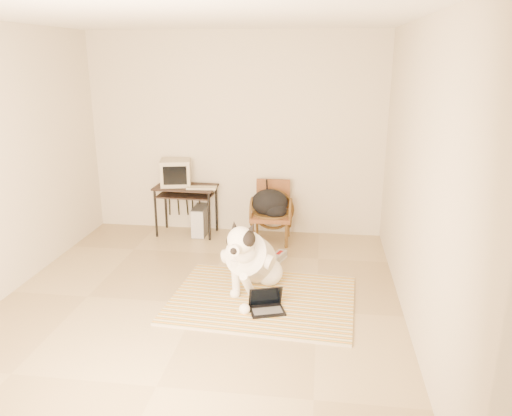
% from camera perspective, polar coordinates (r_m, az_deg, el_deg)
% --- Properties ---
extents(floor, '(4.50, 4.50, 0.00)m').
position_cam_1_polar(floor, '(5.11, -6.58, -10.80)').
color(floor, tan).
rests_on(floor, ground).
extents(ceiling, '(4.50, 4.50, 0.00)m').
position_cam_1_polar(ceiling, '(4.53, -7.80, 21.01)').
color(ceiling, white).
rests_on(ceiling, wall_back).
extents(wall_back, '(4.50, 0.00, 4.50)m').
position_cam_1_polar(wall_back, '(6.80, -2.39, 8.33)').
color(wall_back, beige).
rests_on(wall_back, floor).
extents(wall_front, '(4.50, 0.00, 4.50)m').
position_cam_1_polar(wall_front, '(2.62, -19.50, -6.95)').
color(wall_front, beige).
rests_on(wall_front, floor).
extents(wall_right, '(0.00, 4.50, 4.50)m').
position_cam_1_polar(wall_right, '(4.57, 17.99, 3.24)').
color(wall_right, beige).
rests_on(wall_right, floor).
extents(rug, '(1.91, 1.52, 0.02)m').
position_cam_1_polar(rug, '(5.13, 0.71, -10.39)').
color(rug, orange).
rests_on(rug, floor).
extents(dog, '(0.59, 1.20, 0.86)m').
position_cam_1_polar(dog, '(5.20, -0.55, -5.93)').
color(dog, white).
rests_on(dog, rug).
extents(laptop, '(0.38, 0.33, 0.23)m').
position_cam_1_polar(laptop, '(4.88, 1.21, -11.03)').
color(laptop, black).
rests_on(laptop, rug).
extents(computer_desk, '(0.84, 0.49, 0.68)m').
position_cam_1_polar(computer_desk, '(6.84, -8.05, 1.69)').
color(computer_desk, black).
rests_on(computer_desk, floor).
extents(crt_monitor, '(0.46, 0.45, 0.35)m').
position_cam_1_polar(crt_monitor, '(6.86, -9.16, 4.03)').
color(crt_monitor, tan).
rests_on(crt_monitor, computer_desk).
extents(desk_keyboard, '(0.40, 0.18, 0.03)m').
position_cam_1_polar(desk_keyboard, '(6.66, -6.23, 2.31)').
color(desk_keyboard, tan).
rests_on(desk_keyboard, computer_desk).
extents(pc_tower, '(0.18, 0.42, 0.39)m').
position_cam_1_polar(pc_tower, '(6.92, -6.36, -1.44)').
color(pc_tower, '#48484A').
rests_on(pc_tower, floor).
extents(rattan_chair, '(0.53, 0.51, 0.79)m').
position_cam_1_polar(rattan_chair, '(6.60, 1.80, -0.42)').
color(rattan_chair, brown).
rests_on(rattan_chair, floor).
extents(backpack, '(0.48, 0.42, 0.35)m').
position_cam_1_polar(backpack, '(6.49, 1.69, 0.47)').
color(backpack, black).
rests_on(backpack, rattan_chair).
extents(sneaker_left, '(0.13, 0.30, 0.10)m').
position_cam_1_polar(sneaker_left, '(6.17, -1.75, -5.15)').
color(sneaker_left, silver).
rests_on(sneaker_left, floor).
extents(sneaker_right, '(0.19, 0.29, 0.10)m').
position_cam_1_polar(sneaker_right, '(6.07, 2.64, -5.60)').
color(sneaker_right, silver).
rests_on(sneaker_right, floor).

